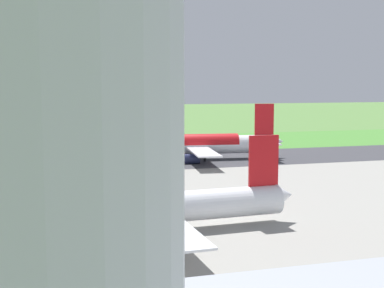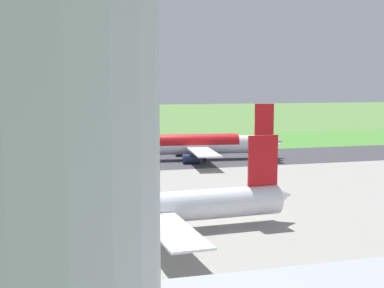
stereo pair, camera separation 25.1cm
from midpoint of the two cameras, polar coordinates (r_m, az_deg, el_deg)
name	(u,v)px [view 2 (the right image)]	position (r m, az deg, el deg)	size (l,w,h in m)	color
ground_plane	(184,160)	(145.70, -0.84, -1.79)	(800.00, 800.00, 0.00)	#547F3D
runway_asphalt	(184,160)	(145.69, -0.84, -1.77)	(600.00, 31.95, 0.06)	#38383D
apron_concrete	(276,211)	(88.60, 9.41, -7.36)	(440.00, 110.00, 0.05)	gray
grass_verge_foreground	(161,147)	(175.65, -3.41, -0.35)	(600.00, 80.00, 0.04)	#478534
airliner_main	(193,144)	(145.79, 0.20, -0.05)	(54.14, 44.39, 15.88)	white
airliner_parked_mid	(148,208)	(74.24, -4.77, -7.09)	(46.68, 38.16, 13.63)	white
no_stopping_sign	(174,143)	(173.91, -1.99, 0.12)	(0.60, 0.10, 2.73)	slate
traffic_cone_orange	(151,146)	(175.93, -4.53, -0.26)	(0.40, 0.40, 0.55)	orange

